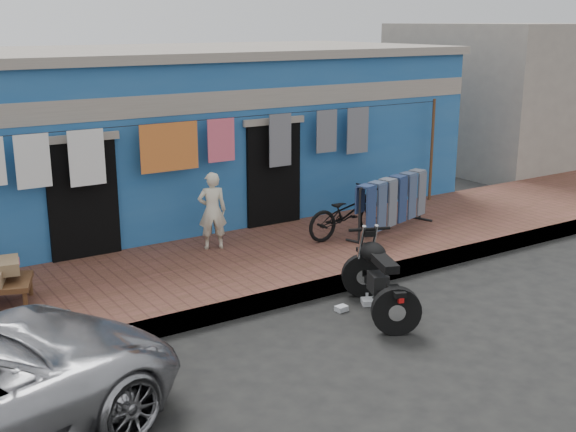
% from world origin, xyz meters
% --- Properties ---
extents(ground, '(80.00, 80.00, 0.00)m').
position_xyz_m(ground, '(0.00, 0.00, 0.00)').
color(ground, black).
rests_on(ground, ground).
extents(sidewalk, '(28.00, 3.00, 0.25)m').
position_xyz_m(sidewalk, '(0.00, 3.00, 0.12)').
color(sidewalk, brown).
rests_on(sidewalk, ground).
extents(curb, '(28.00, 0.10, 0.25)m').
position_xyz_m(curb, '(0.00, 1.55, 0.12)').
color(curb, gray).
rests_on(curb, ground).
extents(building, '(12.20, 5.20, 3.36)m').
position_xyz_m(building, '(-0.00, 6.99, 1.69)').
color(building, '#1E5394').
rests_on(building, ground).
extents(neighbor_right, '(6.00, 5.00, 3.80)m').
position_xyz_m(neighbor_right, '(11.00, 7.00, 1.90)').
color(neighbor_right, '#9E9384').
rests_on(neighbor_right, ground).
extents(clothesline, '(10.06, 0.06, 2.10)m').
position_xyz_m(clothesline, '(-0.66, 4.25, 1.81)').
color(clothesline, brown).
rests_on(clothesline, sidewalk).
extents(seated_person, '(0.54, 0.44, 1.28)m').
position_xyz_m(seated_person, '(-0.32, 3.76, 0.89)').
color(seated_person, beige).
rests_on(seated_person, sidewalk).
extents(bicycle, '(1.63, 0.62, 1.04)m').
position_xyz_m(bicycle, '(1.92, 3.08, 0.77)').
color(bicycle, black).
rests_on(bicycle, sidewalk).
extents(motorcycle, '(1.73, 2.09, 1.09)m').
position_xyz_m(motorcycle, '(0.55, 0.59, 0.55)').
color(motorcycle, black).
rests_on(motorcycle, ground).
extents(jeans_rack, '(2.33, 1.57, 1.01)m').
position_xyz_m(jeans_rack, '(2.80, 2.92, 0.75)').
color(jeans_rack, black).
rests_on(jeans_rack, sidewalk).
extents(litter_a, '(0.17, 0.14, 0.07)m').
position_xyz_m(litter_a, '(0.20, 0.95, 0.04)').
color(litter_a, silver).
rests_on(litter_a, ground).
extents(litter_b, '(0.15, 0.18, 0.08)m').
position_xyz_m(litter_b, '(0.85, 1.20, 0.04)').
color(litter_b, silver).
rests_on(litter_b, ground).
extents(litter_c, '(0.23, 0.25, 0.08)m').
position_xyz_m(litter_c, '(0.65, 0.94, 0.04)').
color(litter_c, silver).
rests_on(litter_c, ground).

